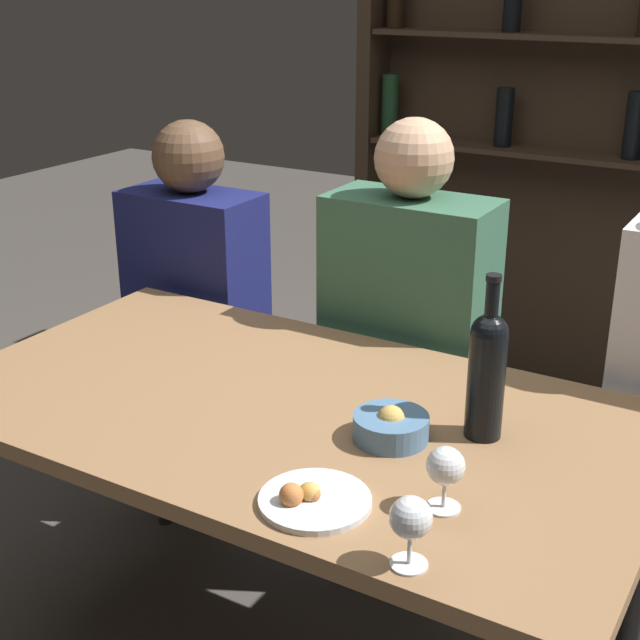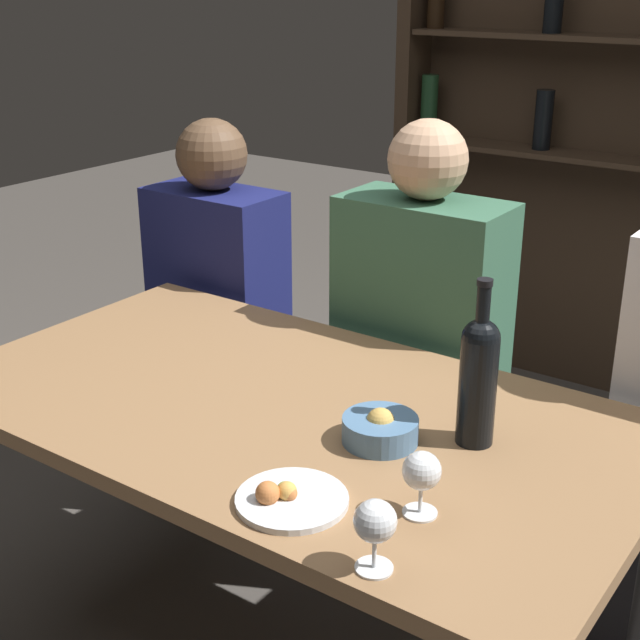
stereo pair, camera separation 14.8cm
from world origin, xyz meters
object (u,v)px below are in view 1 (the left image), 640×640
(wine_glass_1, at_px, (446,468))
(seated_person_left, at_px, (198,329))
(wine_glass_0, at_px, (411,520))
(food_plate_0, at_px, (311,499))
(snack_bowl, at_px, (391,426))
(seated_person_center, at_px, (406,370))
(wine_bottle, at_px, (487,369))

(wine_glass_1, distance_m, seated_person_left, 1.40)
(wine_glass_0, relative_size, wine_glass_1, 1.03)
(wine_glass_0, distance_m, wine_glass_1, 0.17)
(food_plate_0, height_order, snack_bowl, snack_bowl)
(food_plate_0, bearing_deg, wine_glass_1, 27.34)
(wine_glass_1, relative_size, seated_person_left, 0.10)
(snack_bowl, xyz_separation_m, seated_person_left, (-0.95, 0.60, -0.20))
(wine_glass_1, bearing_deg, food_plate_0, -152.66)
(wine_glass_0, relative_size, snack_bowl, 0.81)
(food_plate_0, xyz_separation_m, seated_person_center, (-0.23, 0.87, -0.16))
(wine_glass_0, bearing_deg, snack_bowl, 120.51)
(food_plate_0, distance_m, seated_person_center, 0.92)
(wine_glass_0, relative_size, food_plate_0, 0.61)
(wine_bottle, bearing_deg, wine_glass_0, -83.28)
(wine_bottle, xyz_separation_m, wine_glass_1, (0.04, -0.28, -0.06))
(seated_person_left, height_order, seated_person_center, seated_person_center)
(food_plate_0, bearing_deg, seated_person_center, 104.84)
(seated_person_center, bearing_deg, wine_glass_1, -60.76)
(wine_glass_0, relative_size, seated_person_center, 0.09)
(seated_person_center, bearing_deg, seated_person_left, -180.00)
(wine_bottle, relative_size, snack_bowl, 2.24)
(snack_bowl, bearing_deg, seated_person_left, 147.81)
(seated_person_left, bearing_deg, wine_bottle, -24.16)
(wine_glass_0, distance_m, seated_person_center, 1.07)
(wine_glass_1, bearing_deg, seated_person_center, 119.24)
(wine_glass_1, relative_size, food_plate_0, 0.59)
(snack_bowl, bearing_deg, food_plate_0, -93.16)
(wine_bottle, height_order, wine_glass_1, wine_bottle)
(wine_glass_0, height_order, food_plate_0, wine_glass_0)
(food_plate_0, relative_size, seated_person_center, 0.16)
(wine_bottle, bearing_deg, seated_person_left, 155.84)
(wine_glass_1, distance_m, food_plate_0, 0.24)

